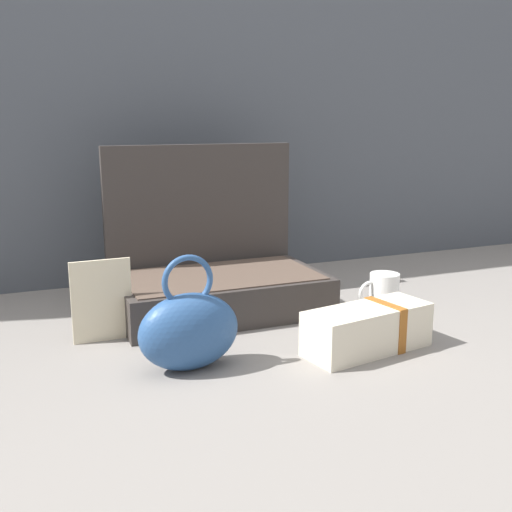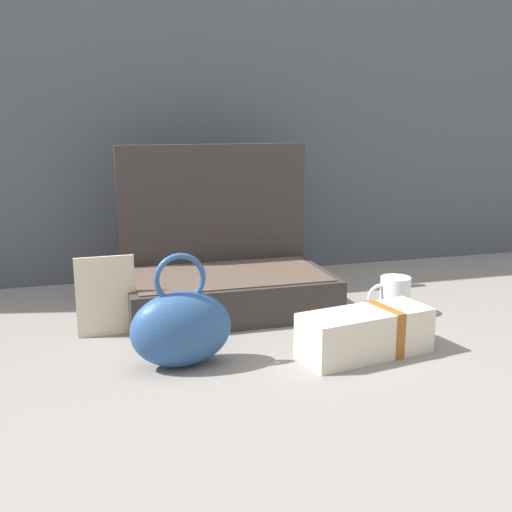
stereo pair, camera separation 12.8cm
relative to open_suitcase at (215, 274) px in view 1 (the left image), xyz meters
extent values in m
plane|color=slate|center=(0.02, -0.22, -0.09)|extent=(6.00, 6.00, 0.00)
cube|color=#474C54|center=(0.02, 0.36, 0.61)|extent=(3.20, 0.06, 1.40)
cube|color=#332D2B|center=(0.00, -0.04, -0.04)|extent=(0.49, 0.29, 0.09)
cube|color=#4C3D33|center=(0.00, -0.04, 0.01)|extent=(0.45, 0.26, 0.00)
cube|color=#332D2B|center=(0.00, 0.12, 0.11)|extent=(0.49, 0.02, 0.40)
ellipsoid|color=#284C7F|center=(-0.17, -0.34, -0.01)|extent=(0.20, 0.11, 0.15)
torus|color=#284C7F|center=(-0.17, -0.34, 0.09)|extent=(0.10, 0.02, 0.10)
cube|color=beige|center=(0.19, -0.39, -0.04)|extent=(0.28, 0.15, 0.09)
cube|color=#99561E|center=(0.24, -0.38, -0.04)|extent=(0.04, 0.11, 0.10)
cylinder|color=white|center=(0.38, -0.17, -0.04)|extent=(0.07, 0.07, 0.09)
torus|color=white|center=(0.34, -0.17, -0.04)|extent=(0.06, 0.01, 0.06)
cube|color=beige|center=(-0.29, -0.12, 0.00)|extent=(0.13, 0.01, 0.18)
camera|label=1|loc=(-0.46, -1.39, 0.38)|focal=43.06mm
camera|label=2|loc=(-0.34, -1.43, 0.38)|focal=43.06mm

